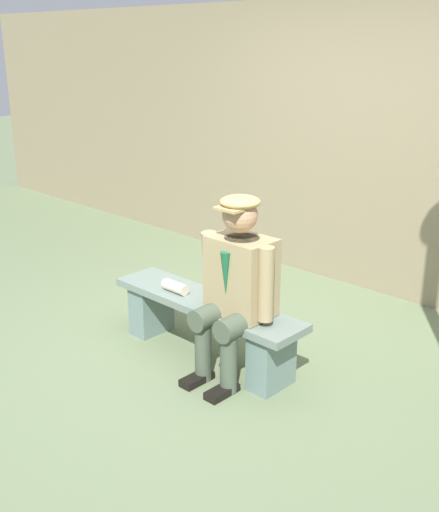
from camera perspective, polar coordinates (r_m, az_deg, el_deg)
name	(u,v)px	position (r m, az deg, el deg)	size (l,w,h in m)	color
ground_plane	(206,356)	(4.54, -1.21, -9.08)	(30.00, 30.00, 0.00)	#5F6F4E
bench	(206,320)	(4.41, -1.23, -5.83)	(1.55, 0.36, 0.44)	slate
seated_man	(236,281)	(4.01, 1.51, -2.31)	(0.58, 0.57, 1.23)	#98865E
rolled_magazine	(175,287)	(4.47, -4.05, -2.82)	(0.08, 0.08, 0.21)	beige
stadium_wall	(369,148)	(5.70, 13.47, 9.51)	(12.00, 0.24, 2.49)	#84775A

